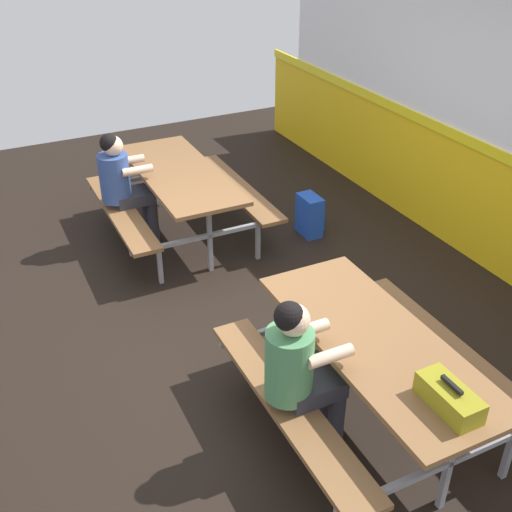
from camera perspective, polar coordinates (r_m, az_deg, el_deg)
The scene contains 8 objects.
ground_plane at distance 5.56m, azimuth -1.67°, elevation -5.38°, with size 10.00×10.00×0.02m, color black.
accent_backdrop at distance 6.34m, azimuth 19.94°, elevation 10.42°, with size 8.00×0.14×2.60m.
picnic_table_left at distance 6.53m, azimuth -6.90°, elevation 6.31°, with size 1.93×1.57×0.74m.
picnic_table_right at distance 4.27m, azimuth 10.66°, elevation -9.08°, with size 1.93×1.57×0.74m.
student_nearer at distance 6.44m, azimuth -11.98°, elevation 6.73°, with size 0.36×0.53×1.21m.
student_further at distance 3.95m, azimuth 4.01°, elevation -9.91°, with size 0.36×0.53×1.21m.
toolbox_grey at distance 3.74m, azimuth 17.12°, elevation -12.17°, with size 0.40×0.18×0.18m.
backpack_dark at distance 6.70m, azimuth 4.92°, elevation 3.68°, with size 0.30×0.22×0.44m.
Camera 1 is at (4.06, -1.85, 3.30)m, focal length 44.11 mm.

